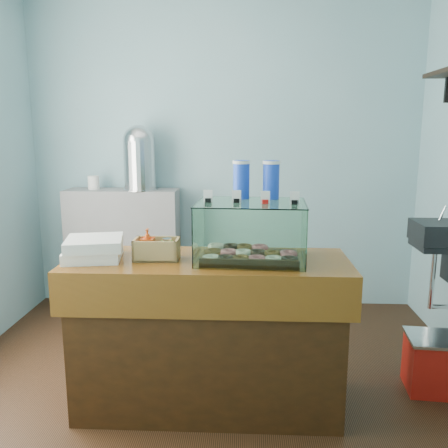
# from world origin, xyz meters

# --- Properties ---
(ground) EXTENTS (3.50, 3.50, 0.00)m
(ground) POSITION_xyz_m (0.00, 0.00, 0.00)
(ground) COLOR black
(ground) RESTS_ON ground
(room_shell) EXTENTS (3.54, 3.04, 2.82)m
(room_shell) POSITION_xyz_m (0.03, 0.01, 1.71)
(room_shell) COLOR #7EADB8
(room_shell) RESTS_ON ground
(counter) EXTENTS (1.60, 0.60, 0.90)m
(counter) POSITION_xyz_m (0.00, -0.25, 0.46)
(counter) COLOR #41200C
(counter) RESTS_ON ground
(back_shelf) EXTENTS (1.00, 0.32, 1.10)m
(back_shelf) POSITION_xyz_m (-0.90, 1.32, 0.55)
(back_shelf) COLOR gray
(back_shelf) RESTS_ON ground
(display_case) EXTENTS (0.63, 0.47, 0.55)m
(display_case) POSITION_xyz_m (0.24, -0.21, 1.07)
(display_case) COLOR #372210
(display_case) RESTS_ON counter
(condiment_crate) EXTENTS (0.25, 0.15, 0.18)m
(condiment_crate) POSITION_xyz_m (-0.29, -0.27, 0.96)
(condiment_crate) COLOR #A78853
(condiment_crate) RESTS_ON counter
(pastry_boxes) EXTENTS (0.37, 0.37, 0.12)m
(pastry_boxes) POSITION_xyz_m (-0.64, -0.27, 0.96)
(pastry_boxes) COLOR white
(pastry_boxes) RESTS_ON counter
(coffee_urn) EXTENTS (0.31, 0.31, 0.57)m
(coffee_urn) POSITION_xyz_m (-0.72, 1.30, 1.40)
(coffee_urn) COLOR silver
(coffee_urn) RESTS_ON back_shelf
(red_cooler) EXTENTS (0.43, 0.34, 0.36)m
(red_cooler) POSITION_xyz_m (1.43, -0.03, 0.18)
(red_cooler) COLOR red
(red_cooler) RESTS_ON ground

